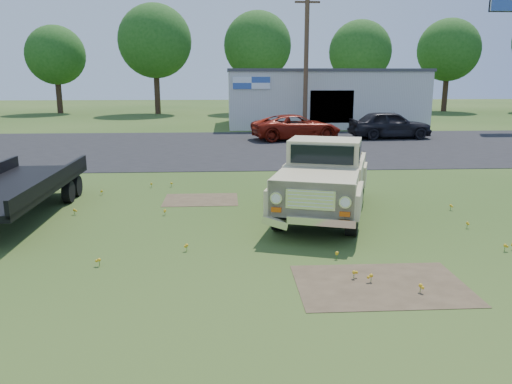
% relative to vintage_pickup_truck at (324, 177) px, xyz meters
% --- Properties ---
extents(ground, '(140.00, 140.00, 0.00)m').
position_rel_vintage_pickup_truck_xyz_m(ground, '(-1.37, -1.76, -1.02)').
color(ground, '#254215').
rests_on(ground, ground).
extents(asphalt_lot, '(90.00, 14.00, 0.02)m').
position_rel_vintage_pickup_truck_xyz_m(asphalt_lot, '(-1.37, 13.24, -1.02)').
color(asphalt_lot, black).
rests_on(asphalt_lot, ground).
extents(dirt_patch_a, '(3.00, 2.00, 0.01)m').
position_rel_vintage_pickup_truck_xyz_m(dirt_patch_a, '(0.13, -4.76, -1.02)').
color(dirt_patch_a, '#493A26').
rests_on(dirt_patch_a, ground).
extents(dirt_patch_b, '(2.20, 1.60, 0.01)m').
position_rel_vintage_pickup_truck_xyz_m(dirt_patch_b, '(-3.37, 1.74, -1.02)').
color(dirt_patch_b, '#493A26').
rests_on(dirt_patch_b, ground).
extents(commercial_building, '(14.20, 8.20, 4.15)m').
position_rel_vintage_pickup_truck_xyz_m(commercial_building, '(4.63, 25.24, 1.09)').
color(commercial_building, beige).
rests_on(commercial_building, ground).
extents(utility_pole_mid, '(1.60, 0.30, 9.00)m').
position_rel_vintage_pickup_truck_xyz_m(utility_pole_mid, '(2.63, 20.24, 3.59)').
color(utility_pole_mid, '#4E3624').
rests_on(utility_pole_mid, ground).
extents(treeline_b, '(5.76, 5.76, 8.57)m').
position_rel_vintage_pickup_truck_xyz_m(treeline_b, '(-19.37, 39.24, 4.65)').
color(treeline_b, '#39251A').
rests_on(treeline_b, ground).
extents(treeline_c, '(7.04, 7.04, 10.47)m').
position_rel_vintage_pickup_truck_xyz_m(treeline_c, '(-9.37, 37.74, 5.92)').
color(treeline_c, '#39251A').
rests_on(treeline_c, ground).
extents(treeline_d, '(6.72, 6.72, 10.00)m').
position_rel_vintage_pickup_truck_xyz_m(treeline_d, '(0.63, 38.74, 5.60)').
color(treeline_d, '#39251A').
rests_on(treeline_d, ground).
extents(treeline_e, '(6.08, 6.08, 9.04)m').
position_rel_vintage_pickup_truck_xyz_m(treeline_e, '(10.63, 37.24, 4.97)').
color(treeline_e, '#39251A').
rests_on(treeline_e, ground).
extents(treeline_f, '(6.40, 6.40, 9.52)m').
position_rel_vintage_pickup_truck_xyz_m(treeline_f, '(20.63, 39.74, 5.29)').
color(treeline_f, '#39251A').
rests_on(treeline_f, ground).
extents(vintage_pickup_truck, '(3.75, 5.99, 2.03)m').
position_rel_vintage_pickup_truck_xyz_m(vintage_pickup_truck, '(0.00, 0.00, 0.00)').
color(vintage_pickup_truck, tan).
rests_on(vintage_pickup_truck, ground).
extents(flatbed_trailer, '(2.30, 6.67, 1.81)m').
position_rel_vintage_pickup_truck_xyz_m(flatbed_trailer, '(-8.16, 0.23, -0.11)').
color(flatbed_trailer, black).
rests_on(flatbed_trailer, ground).
extents(red_pickup, '(5.56, 3.39, 1.44)m').
position_rel_vintage_pickup_truck_xyz_m(red_pickup, '(1.50, 16.16, -0.29)').
color(red_pickup, maroon).
rests_on(red_pickup, ground).
extents(dark_sedan, '(4.90, 2.19, 1.64)m').
position_rel_vintage_pickup_truck_xyz_m(dark_sedan, '(7.13, 16.38, -0.20)').
color(dark_sedan, black).
rests_on(dark_sedan, ground).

